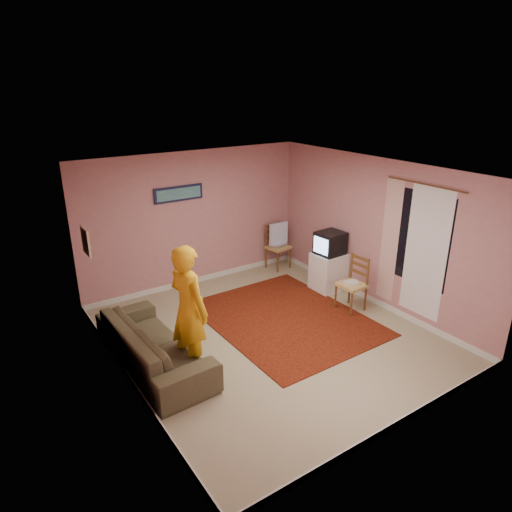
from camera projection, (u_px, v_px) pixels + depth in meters
ground at (269, 336)px, 7.21m from camera, size 5.00×5.00×0.00m
wall_back at (194, 220)px, 8.69m from camera, size 4.50×0.02×2.60m
wall_front at (408, 331)px, 4.81m from camera, size 4.50×0.02×2.60m
wall_left at (121, 297)px, 5.58m from camera, size 0.02×5.00×2.60m
wall_right at (376, 233)px, 7.92m from camera, size 0.02×5.00×2.60m
ceiling at (271, 172)px, 6.28m from camera, size 4.50×5.00×0.02m
baseboard_back at (197, 280)px, 9.13m from camera, size 4.50×0.02×0.10m
baseboard_front at (394, 425)px, 5.27m from camera, size 4.50×0.02×0.10m
baseboard_left at (132, 381)px, 6.03m from camera, size 0.02×5.00×0.10m
baseboard_right at (369, 298)px, 8.36m from camera, size 0.02×5.00×0.10m
window at (420, 239)px, 7.16m from camera, size 0.01×1.10×1.50m
curtain_sheer at (425, 254)px, 7.11m from camera, size 0.01×0.75×2.10m
curtain_floral at (390, 242)px, 7.65m from camera, size 0.01×0.35×2.10m
curtain_rod at (425, 184)px, 6.83m from camera, size 0.02×1.40×0.02m
picture_back at (179, 194)px, 8.31m from camera, size 0.95×0.04×0.28m
picture_left at (86, 241)px, 6.75m from camera, size 0.04×0.38×0.42m
area_rug at (285, 318)px, 7.72m from camera, size 2.39×2.97×0.02m
tv_cabinet at (328, 271)px, 8.71m from camera, size 0.57×0.52×0.73m
crt_tv at (330, 243)px, 8.50m from camera, size 0.53×0.47×0.42m
chair_a at (278, 242)px, 9.64m from camera, size 0.49×0.47×0.52m
dvd_player at (278, 245)px, 9.67m from camera, size 0.37×0.29×0.06m
blue_throw at (279, 233)px, 9.57m from camera, size 0.44×0.05×0.46m
chair_b at (352, 279)px, 7.85m from camera, size 0.43×0.45×0.52m
game_console at (352, 282)px, 7.87m from camera, size 0.26×0.22×0.05m
sofa at (154, 345)px, 6.36m from camera, size 0.98×2.28×0.66m
person at (189, 310)px, 6.08m from camera, size 0.57×0.75×1.83m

